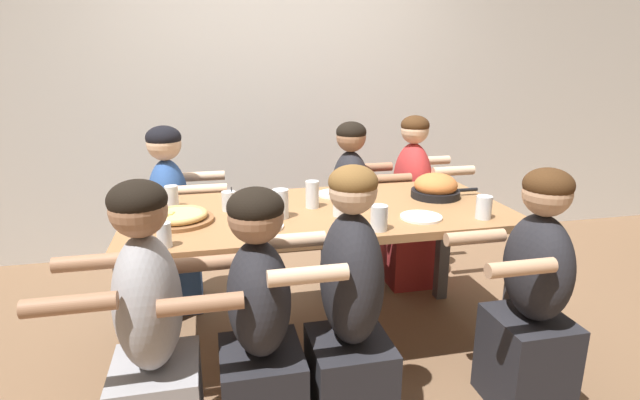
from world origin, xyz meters
TOP-DOWN VIEW (x-y plane):
  - ground_plane at (0.00, 0.00)m, footprint 18.00×18.00m
  - restaurant_back_panel at (0.00, 1.62)m, footprint 10.00×0.06m
  - dining_table at (0.00, 0.00)m, footprint 1.93×0.89m
  - pizza_board_main at (-0.70, -0.05)m, footprint 0.33×0.33m
  - skillet_bowl at (0.68, 0.08)m, footprint 0.39×0.27m
  - empty_plate_a at (-0.33, -0.22)m, footprint 0.22×0.22m
  - empty_plate_b at (0.45, -0.25)m, footprint 0.20×0.20m
  - empty_plate_c at (0.14, 0.25)m, footprint 0.20×0.20m
  - cocktail_glass_blue at (-0.45, 0.08)m, footprint 0.07×0.07m
  - drinking_glass_a at (-0.22, -0.09)m, footprint 0.08×0.08m
  - drinking_glass_b at (-0.74, -0.37)m, footprint 0.06×0.06m
  - drinking_glass_c at (-0.74, 0.21)m, footprint 0.07×0.07m
  - drinking_glass_d at (0.07, -0.12)m, footprint 0.07×0.07m
  - drinking_glass_e at (-0.03, 0.04)m, footprint 0.07×0.07m
  - drinking_glass_f at (0.74, -0.32)m, footprint 0.08×0.08m
  - drinking_glass_g at (0.19, -0.37)m, footprint 0.08×0.08m
  - diner_near_midleft at (-0.39, -0.67)m, footprint 0.51×0.40m
  - diner_near_center at (-0.03, -0.67)m, footprint 0.51×0.40m
  - diner_far_right at (0.79, 0.67)m, footprint 0.51×0.40m
  - diner_far_midright at (0.36, 0.67)m, footprint 0.51×0.40m
  - diner_near_left at (-0.79, -0.67)m, footprint 0.51×0.40m
  - diner_far_left at (-0.79, 0.67)m, footprint 0.51×0.40m
  - diner_near_right at (0.80, -0.67)m, footprint 0.51×0.40m

SIDE VIEW (x-z plane):
  - ground_plane at x=0.00m, z-range 0.00..0.00m
  - diner_near_midleft at x=-0.39m, z-range -0.04..1.05m
  - diner_near_right at x=0.80m, z-range -0.04..1.06m
  - diner_far_midright at x=0.36m, z-range -0.05..1.10m
  - diner_near_center at x=-0.03m, z-range -0.05..1.11m
  - diner_near_left at x=-0.79m, z-range -0.04..1.10m
  - diner_far_right at x=0.79m, z-range -0.05..1.12m
  - diner_far_left at x=-0.79m, z-range -0.04..1.11m
  - dining_table at x=0.00m, z-range 0.30..1.09m
  - empty_plate_a at x=-0.33m, z-range 0.78..0.80m
  - empty_plate_b at x=0.45m, z-range 0.78..0.80m
  - empty_plate_c at x=0.14m, z-range 0.78..0.80m
  - pizza_board_main at x=-0.70m, z-range 0.79..0.84m
  - drinking_glass_b at x=-0.74m, z-range 0.78..0.88m
  - cocktail_glass_blue at x=-0.45m, z-range 0.77..0.89m
  - drinking_glass_f at x=0.74m, z-range 0.78..0.89m
  - drinking_glass_c at x=-0.74m, z-range 0.78..0.89m
  - drinking_glass_d at x=0.07m, z-range 0.79..0.89m
  - skillet_bowl at x=0.68m, z-range 0.78..0.91m
  - drinking_glass_g at x=0.19m, z-range 0.79..0.90m
  - drinking_glass_e at x=-0.03m, z-range 0.78..0.92m
  - drinking_glass_a at x=-0.22m, z-range 0.78..0.92m
  - restaurant_back_panel at x=0.00m, z-range 0.00..3.20m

